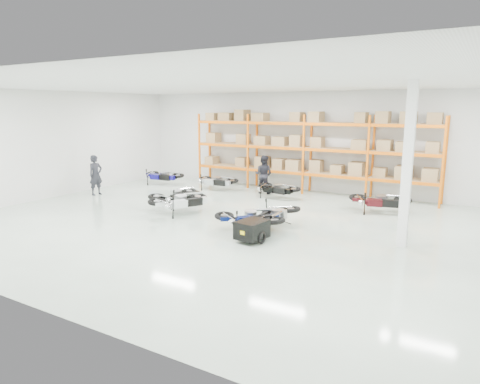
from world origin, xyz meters
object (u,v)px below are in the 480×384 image
Objects in this scene: trailer at (252,230)px; person_left at (96,175)px; person_back at (263,174)px; moto_back_b at (216,178)px; moto_back_d at (380,197)px; moto_blue_centre at (250,213)px; moto_back_c at (276,186)px; moto_touring_right at (276,211)px; moto_silver_left at (181,198)px; moto_black_far_left at (177,192)px; moto_back_a at (162,173)px.

person_left is (-9.22, 2.51, 0.52)m from trailer.
person_left reaches higher than person_back.
moto_back_b is 0.94× the size of moto_back_d.
moto_blue_centre reaches higher than moto_back_c.
person_back reaches higher than trailer.
person_left is (-9.22, 0.91, 0.30)m from moto_touring_right.
moto_black_far_left is (-0.84, 0.82, -0.03)m from moto_silver_left.
moto_black_far_left is 4.57m from person_left.
moto_back_d is (7.65, -0.72, 0.04)m from moto_back_b.
moto_back_a reaches higher than moto_back_b.
moto_black_far_left is at bearing 27.84° from moto_blue_centre.
person_back reaches higher than moto_black_far_left.
moto_touring_right is 1.61m from trailer.
moto_black_far_left is 1.05× the size of moto_back_b.
moto_back_d is at bearing 74.19° from trailer.
moto_back_a is (-4.55, 4.30, -0.02)m from moto_silver_left.
person_back reaches higher than moto_back_d.
moto_black_far_left reaches higher than moto_back_b.
moto_silver_left is at bearing 36.31° from moto_blue_centre.
trailer is 7.19m from person_back.
trailer is at bearing -175.72° from moto_silver_left.
trailer is at bearing -141.90° from moto_back_b.
moto_back_a is at bearing 15.28° from moto_blue_centre.
moto_back_c is 7.94m from person_left.
person_left is at bearing 17.85° from moto_silver_left.
moto_silver_left is at bearing 167.13° from moto_back_c.
moto_back_c is (-2.02, 5.83, 0.17)m from trailer.
moto_back_d is at bearing -76.06° from moto_blue_centre.
moto_back_d is (4.39, -0.44, 0.05)m from moto_back_c.
moto_back_a is 10.75m from moto_back_d.
moto_back_a is (-8.37, 5.92, 0.22)m from trailer.
moto_silver_left reaches higher than moto_back_b.
moto_blue_centre reaches higher than trailer.
trailer is at bearing -95.82° from moto_touring_right.
moto_blue_centre is 1.16m from trailer.
moto_silver_left is 1.02× the size of moto_back_d.
person_left is (-4.56, 0.07, 0.31)m from moto_black_far_left.
moto_back_c is (3.25, -0.28, -0.01)m from moto_back_b.
moto_blue_centre is 0.96× the size of moto_back_a.
moto_back_b is 5.36m from person_left.
moto_back_c is at bearing 70.78° from moto_back_d.
moto_silver_left reaches higher than moto_back_a.
person_left is at bearing 164.08° from moto_back_a.
moto_back_a is (-8.37, 4.32, -0.00)m from moto_touring_right.
moto_silver_left is 6.26m from moto_back_a.
person_left reaches higher than moto_back_d.
moto_back_b is at bearing -40.26° from person_left.
person_left is (-0.85, -3.41, 0.30)m from moto_back_a.
moto_back_a reaches higher than trailer.
moto_back_d is (2.37, 3.80, 0.00)m from moto_touring_right.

